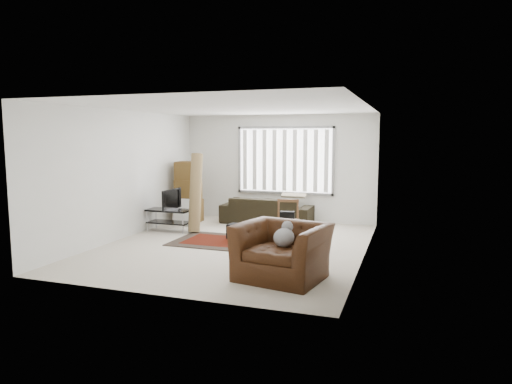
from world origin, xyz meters
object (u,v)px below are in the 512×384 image
Objects in this scene: tv_stand at (169,215)px; armchair at (282,247)px; side_chair at (287,219)px; sofa at (267,206)px; moving_boxes at (188,194)px.

tv_stand is 0.68× the size of armchair.
armchair is (3.39, -2.55, 0.12)m from tv_stand.
sofa is at bearing 108.47° from side_chair.
armchair is at bearing -46.69° from moving_boxes.
tv_stand is at bearing 153.14° from armchair.
sofa is at bearing 13.57° from moving_boxes.
moving_boxes reaches higher than tv_stand.
side_chair is at bearing -5.01° from tv_stand.
tv_stand is 1.21m from moving_boxes.
side_chair is (2.96, -1.41, -0.23)m from moving_boxes.
armchair is (1.56, -4.17, 0.05)m from sofa.
armchair is (3.49, -3.70, -0.23)m from moving_boxes.
sofa is (1.83, 1.62, 0.07)m from tv_stand.
tv_stand is 2.45m from sofa.
sofa is 2.13m from side_chair.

